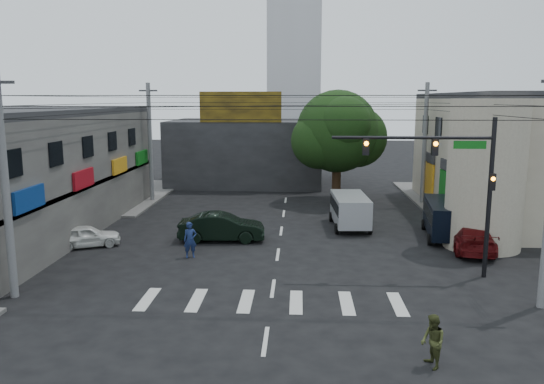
# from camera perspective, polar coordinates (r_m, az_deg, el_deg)

# --- Properties ---
(ground) EXTENTS (160.00, 160.00, 0.00)m
(ground) POSITION_cam_1_polar(r_m,az_deg,el_deg) (25.79, 0.45, -8.03)
(ground) COLOR black
(ground) RESTS_ON ground
(sidewalk_far_left) EXTENTS (16.00, 16.00, 0.15)m
(sidewalk_far_left) POSITION_cam_1_polar(r_m,az_deg,el_deg) (47.26, -20.87, -0.31)
(sidewalk_far_left) COLOR #514F4C
(sidewalk_far_left) RESTS_ON ground
(sidewalk_far_right) EXTENTS (16.00, 16.00, 0.15)m
(sidewalk_far_right) POSITION_cam_1_polar(r_m,az_deg,el_deg) (46.43, 24.32, -0.71)
(sidewalk_far_right) COLOR #514F4C
(sidewalk_far_right) RESTS_ON ground
(building_right) EXTENTS (14.00, 18.00, 8.00)m
(building_right) POSITION_cam_1_polar(r_m,az_deg,el_deg) (41.34, 27.19, 3.36)
(building_right) COLOR gray
(building_right) RESTS_ON ground
(corner_column) EXTENTS (4.00, 4.00, 8.00)m
(corner_column) POSITION_cam_1_polar(r_m,az_deg,el_deg) (30.44, 21.99, 1.75)
(corner_column) COLOR gray
(corner_column) RESTS_ON ground
(building_far) EXTENTS (14.00, 10.00, 6.00)m
(building_far) POSITION_cam_1_polar(r_m,az_deg,el_deg) (51.01, -2.75, 4.37)
(building_far) COLOR #232326
(building_far) RESTS_ON ground
(billboard) EXTENTS (7.00, 0.30, 2.60)m
(billboard) POSITION_cam_1_polar(r_m,az_deg,el_deg) (45.90, -3.41, 9.12)
(billboard) COLOR olive
(billboard) RESTS_ON building_far
(tower_distant) EXTENTS (9.00, 9.00, 44.00)m
(tower_distant) POSITION_cam_1_polar(r_m,az_deg,el_deg) (95.55, 2.44, 18.40)
(tower_distant) COLOR silver
(tower_distant) RESTS_ON ground
(street_tree) EXTENTS (6.40, 6.40, 8.70)m
(street_tree) POSITION_cam_1_polar(r_m,az_deg,el_deg) (41.68, 7.05, 6.46)
(street_tree) COLOR black
(street_tree) RESTS_ON ground
(traffic_gantry) EXTENTS (7.10, 0.35, 7.20)m
(traffic_gantry) POSITION_cam_1_polar(r_m,az_deg,el_deg) (24.65, 18.85, 2.12)
(traffic_gantry) COLOR black
(traffic_gantry) RESTS_ON ground
(utility_pole_near_left) EXTENTS (0.32, 0.32, 9.20)m
(utility_pole_near_left) POSITION_cam_1_polar(r_m,az_deg,el_deg) (23.36, -26.77, 0.60)
(utility_pole_near_left) COLOR #59595B
(utility_pole_near_left) RESTS_ON ground
(utility_pole_far_left) EXTENTS (0.32, 0.32, 9.20)m
(utility_pole_far_left) POSITION_cam_1_polar(r_m,az_deg,el_deg) (42.27, -12.97, 5.14)
(utility_pole_far_left) COLOR #59595B
(utility_pole_far_left) RESTS_ON ground
(utility_pole_far_right) EXTENTS (0.32, 0.32, 9.20)m
(utility_pole_far_right) POSITION_cam_1_polar(r_m,az_deg,el_deg) (41.72, 16.09, 4.95)
(utility_pole_far_right) COLOR #59595B
(utility_pole_far_right) RESTS_ON ground
(dark_sedan) EXTENTS (2.36, 5.08, 1.60)m
(dark_sedan) POSITION_cam_1_polar(r_m,az_deg,el_deg) (30.26, -5.43, -3.78)
(dark_sedan) COLOR black
(dark_sedan) RESTS_ON ground
(white_compact) EXTENTS (4.11, 4.66, 1.22)m
(white_compact) POSITION_cam_1_polar(r_m,az_deg,el_deg) (30.66, -19.36, -4.49)
(white_compact) COLOR silver
(white_compact) RESTS_ON ground
(maroon_sedan) EXTENTS (3.42, 5.59, 1.46)m
(maroon_sedan) POSITION_cam_1_polar(r_m,az_deg,el_deg) (30.17, 20.63, -4.57)
(maroon_sedan) COLOR #500B0D
(maroon_sedan) RESTS_ON ground
(silver_minivan) EXTENTS (4.93, 2.44, 2.04)m
(silver_minivan) POSITION_cam_1_polar(r_m,az_deg,el_deg) (33.55, 8.38, -2.09)
(silver_minivan) COLOR #ABAEB3
(silver_minivan) RESTS_ON ground
(navy_van) EXTENTS (5.85, 3.42, 2.13)m
(navy_van) POSITION_cam_1_polar(r_m,az_deg,el_deg) (32.33, 18.14, -2.87)
(navy_van) COLOR black
(navy_van) RESTS_ON ground
(traffic_officer) EXTENTS (0.94, 0.85, 1.84)m
(traffic_officer) POSITION_cam_1_polar(r_m,az_deg,el_deg) (27.31, -8.79, -5.11)
(traffic_officer) COLOR #16244F
(traffic_officer) RESTS_ON ground
(pedestrian_olive) EXTENTS (1.06, 0.96, 1.65)m
(pedestrian_olive) POSITION_cam_1_polar(r_m,az_deg,el_deg) (17.12, 16.90, -15.15)
(pedestrian_olive) COLOR #363C1C
(pedestrian_olive) RESTS_ON ground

